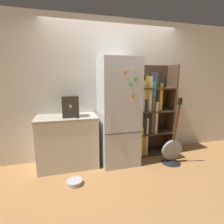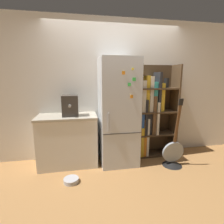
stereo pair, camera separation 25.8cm
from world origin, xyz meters
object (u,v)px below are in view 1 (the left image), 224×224
at_px(refrigerator, 118,112).
at_px(bookshelf, 149,112).
at_px(guitar, 172,154).
at_px(espresso_machine, 70,106).
at_px(pet_bowl, 75,182).

height_order(refrigerator, bookshelf, refrigerator).
distance_m(refrigerator, guitar, 1.24).
xyz_separation_m(espresso_machine, pet_bowl, (-0.01, -0.57, -1.03)).
bearing_deg(guitar, espresso_machine, 167.71).
relative_size(refrigerator, guitar, 1.54).
xyz_separation_m(bookshelf, guitar, (0.21, -0.53, -0.70)).
relative_size(bookshelf, guitar, 1.47).
relative_size(espresso_machine, pet_bowl, 1.56).
height_order(bookshelf, pet_bowl, bookshelf).
relative_size(refrigerator, espresso_machine, 5.30).
bearing_deg(refrigerator, bookshelf, 13.90).
distance_m(refrigerator, espresso_machine, 0.84).
bearing_deg(pet_bowl, refrigerator, 33.52).
bearing_deg(espresso_machine, guitar, -12.29).
bearing_deg(guitar, pet_bowl, -173.64).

